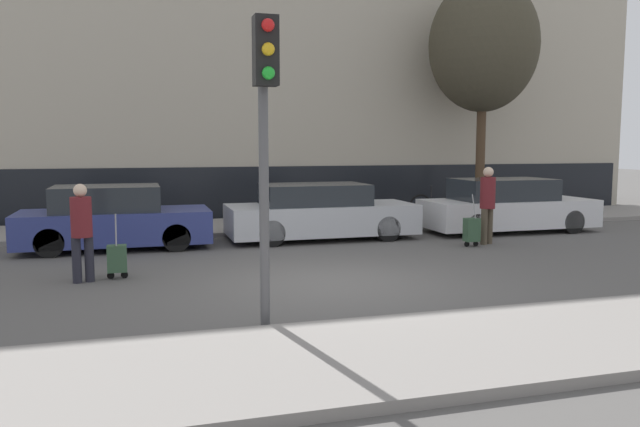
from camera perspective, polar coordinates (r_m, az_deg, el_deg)
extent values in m
plane|color=#565451|center=(10.41, 0.76, -6.33)|extent=(80.00, 80.00, 0.00)
cube|color=gray|center=(7.02, 10.02, -12.23)|extent=(28.00, 2.50, 0.12)
cube|color=gray|center=(17.11, -6.16, -1.15)|extent=(28.00, 3.00, 0.12)
cube|color=#B7AD99|center=(21.06, -8.31, 14.65)|extent=(28.00, 3.44, 10.69)
cube|color=black|center=(19.17, -7.35, 1.87)|extent=(27.44, 0.06, 1.60)
cube|color=navy|center=(14.38, -18.20, -1.12)|extent=(4.05, 1.73, 0.70)
cube|color=#23282D|center=(14.33, -18.94, 1.33)|extent=(2.23, 1.52, 0.54)
cylinder|color=black|center=(13.65, -13.00, -2.17)|extent=(0.60, 0.18, 0.60)
cylinder|color=black|center=(15.19, -13.35, -1.32)|extent=(0.60, 0.18, 0.60)
cylinder|color=black|center=(13.74, -23.52, -2.48)|extent=(0.60, 0.18, 0.60)
cylinder|color=black|center=(15.27, -22.81, -1.61)|extent=(0.60, 0.18, 0.60)
cube|color=#B7BABF|center=(15.05, 0.13, -0.48)|extent=(4.51, 1.78, 0.70)
cube|color=#23282D|center=(14.94, -0.53, 1.77)|extent=(2.48, 1.56, 0.49)
cylinder|color=black|center=(14.79, 6.21, -1.39)|extent=(0.60, 0.18, 0.60)
cylinder|color=black|center=(16.26, 4.05, -0.67)|extent=(0.60, 0.18, 0.60)
cylinder|color=black|center=(13.96, -4.44, -1.83)|extent=(0.60, 0.18, 0.60)
cylinder|color=black|center=(15.51, -5.66, -1.02)|extent=(0.60, 0.18, 0.60)
cube|color=silver|center=(17.06, 16.82, 0.06)|extent=(4.51, 1.73, 0.70)
cube|color=#23282D|center=(16.91, 16.38, 2.14)|extent=(2.48, 1.53, 0.55)
cylinder|color=black|center=(17.27, 22.10, -0.71)|extent=(0.60, 0.18, 0.60)
cylinder|color=black|center=(18.50, 19.11, -0.15)|extent=(0.60, 0.18, 0.60)
cylinder|color=black|center=(15.69, 14.07, -1.10)|extent=(0.60, 0.18, 0.60)
cylinder|color=black|center=(17.04, 11.43, -0.46)|extent=(0.60, 0.18, 0.60)
cylinder|color=#23232D|center=(11.09, -20.34, -3.93)|extent=(0.15, 0.15, 0.76)
cylinder|color=#23232D|center=(11.06, -21.36, -4.00)|extent=(0.15, 0.15, 0.76)
cylinder|color=maroon|center=(10.97, -21.00, -0.30)|extent=(0.34, 0.34, 0.66)
sphere|color=beige|center=(10.93, -21.09, 1.99)|extent=(0.22, 0.22, 0.22)
cube|color=#335138|center=(11.19, -18.07, -3.93)|extent=(0.32, 0.24, 0.46)
cylinder|color=black|center=(11.24, -18.59, -5.40)|extent=(0.12, 0.03, 0.12)
cylinder|color=black|center=(11.24, -17.44, -5.36)|extent=(0.12, 0.03, 0.12)
cylinder|color=gray|center=(11.04, -18.17, -1.42)|extent=(0.02, 0.19, 0.53)
cylinder|color=#4C4233|center=(14.70, 14.77, -1.17)|extent=(0.15, 0.15, 0.82)
cylinder|color=#4C4233|center=(14.86, 15.23, -1.11)|extent=(0.15, 0.15, 0.82)
cylinder|color=maroon|center=(14.70, 15.09, 1.83)|extent=(0.34, 0.34, 0.72)
sphere|color=beige|center=(14.68, 15.14, 3.68)|extent=(0.23, 0.23, 0.23)
cube|color=#335138|center=(14.35, 13.70, -1.45)|extent=(0.32, 0.24, 0.52)
cylinder|color=black|center=(14.34, 13.28, -2.74)|extent=(0.12, 0.03, 0.12)
cylinder|color=black|center=(14.45, 14.05, -2.69)|extent=(0.12, 0.03, 0.12)
cylinder|color=gray|center=(14.23, 13.90, 0.65)|extent=(0.02, 0.19, 0.53)
cylinder|color=#515154|center=(7.60, -5.16, 3.27)|extent=(0.12, 0.12, 3.76)
cube|color=black|center=(7.49, -5.00, 14.58)|extent=(0.28, 0.24, 0.80)
sphere|color=red|center=(7.39, -4.78, 16.79)|extent=(0.15, 0.15, 0.15)
sphere|color=gold|center=(7.35, -4.76, 14.75)|extent=(0.15, 0.15, 0.15)
sphere|color=green|center=(7.32, -4.74, 12.68)|extent=(0.15, 0.15, 0.15)
torus|color=black|center=(18.89, 12.05, 0.74)|extent=(0.72, 0.06, 0.72)
torus|color=black|center=(18.41, 9.17, 0.65)|extent=(0.72, 0.06, 0.72)
cylinder|color=black|center=(18.63, 10.64, 1.30)|extent=(1.00, 0.05, 0.05)
cylinder|color=black|center=(18.52, 10.13, 1.91)|extent=(0.04, 0.04, 0.40)
cylinder|color=#4C3826|center=(19.79, 14.45, 5.15)|extent=(0.28, 0.28, 3.63)
ellipsoid|color=#423D2D|center=(20.00, 14.72, 14.69)|extent=(3.27, 3.27, 4.00)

